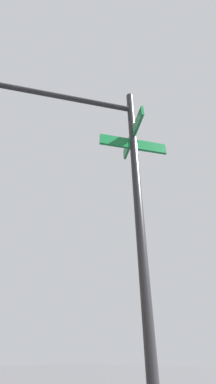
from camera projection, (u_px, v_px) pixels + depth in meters
name	position (u px, v px, depth m)	size (l,w,h in m)	color
traffic_signal_near	(55.00, 151.00, 3.49)	(1.94, 2.95, 5.76)	black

